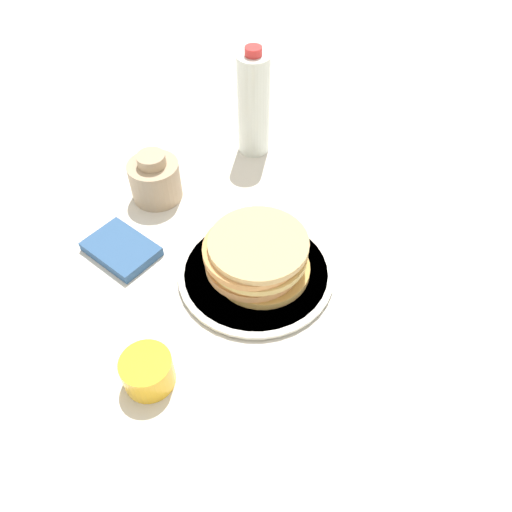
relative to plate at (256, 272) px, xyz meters
name	(u,v)px	position (x,y,z in m)	size (l,w,h in m)	color
ground_plane	(263,271)	(0.01, 0.01, -0.01)	(4.00, 4.00, 0.00)	silver
plate	(256,272)	(0.00, 0.00, 0.00)	(0.29, 0.29, 0.01)	silver
pancake_stack	(256,256)	(0.00, 0.00, 0.05)	(0.19, 0.19, 0.09)	tan
juice_glass	(148,371)	(-0.15, -0.24, 0.02)	(0.08, 0.08, 0.06)	yellow
cream_jug	(155,179)	(-0.24, 0.20, 0.04)	(0.11, 0.11, 0.11)	tan
water_bottle_near	(254,105)	(-0.05, 0.39, 0.11)	(0.07, 0.07, 0.25)	silver
napkin	(121,249)	(-0.27, 0.03, 0.00)	(0.17, 0.16, 0.02)	#33598C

